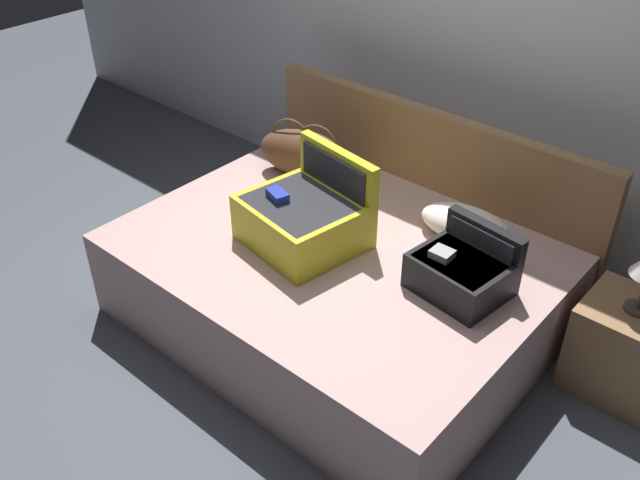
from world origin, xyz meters
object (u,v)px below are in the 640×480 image
(pillow_near_headboard, at_px, (465,224))
(bed, at_px, (335,285))
(hard_case_large, at_px, (304,217))
(nightstand, at_px, (624,348))
(duffel_bag, at_px, (305,154))
(hard_case_medium, at_px, (462,270))

(pillow_near_headboard, bearing_deg, bed, -132.12)
(hard_case_large, bearing_deg, bed, 35.01)
(bed, relative_size, nightstand, 4.39)
(bed, xyz_separation_m, pillow_near_headboard, (0.45, 0.49, 0.33))
(hard_case_large, distance_m, duffel_bag, 0.68)
(nightstand, bearing_deg, pillow_near_headboard, -177.28)
(bed, relative_size, hard_case_medium, 4.67)
(duffel_bag, xyz_separation_m, pillow_near_headboard, (1.05, 0.06, -0.06))
(pillow_near_headboard, bearing_deg, hard_case_large, -136.42)
(hard_case_large, xyz_separation_m, pillow_near_headboard, (0.59, 0.56, -0.07))
(hard_case_medium, distance_m, nightstand, 0.88)
(duffel_bag, relative_size, pillow_near_headboard, 1.31)
(bed, distance_m, duffel_bag, 0.84)
(nightstand, bearing_deg, hard_case_large, -157.70)
(hard_case_medium, distance_m, duffel_bag, 1.30)
(hard_case_medium, bearing_deg, nightstand, 39.16)
(hard_case_medium, relative_size, pillow_near_headboard, 0.95)
(pillow_near_headboard, bearing_deg, hard_case_medium, -61.00)
(pillow_near_headboard, height_order, nightstand, pillow_near_headboard)
(bed, relative_size, duffel_bag, 3.40)
(hard_case_medium, height_order, duffel_bag, duffel_bag)
(duffel_bag, bearing_deg, hard_case_medium, -14.39)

